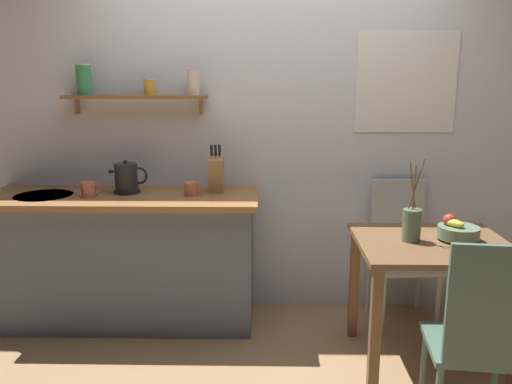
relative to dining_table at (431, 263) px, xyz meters
name	(u,v)px	position (x,y,z in m)	size (l,w,h in m)	color
ground_plane	(271,344)	(-0.92, 0.20, -0.63)	(14.00, 14.00, 0.00)	#A87F56
back_wall	(300,125)	(-0.72, 0.85, 0.72)	(6.80, 0.11, 2.70)	silver
kitchen_counter	(126,258)	(-1.92, 0.52, -0.17)	(1.83, 0.63, 0.92)	slate
wall_shelf	(132,90)	(-1.86, 0.69, 0.97)	(0.96, 0.20, 0.34)	brown
dining_table	(431,263)	(0.00, 0.00, 0.00)	(0.86, 0.76, 0.77)	brown
dining_chair_near	(480,337)	(-0.01, -0.72, -0.07)	(0.45, 0.44, 1.02)	#4C6B5B
dining_chair_far	(400,246)	(-0.01, 0.63, -0.11)	(0.46, 0.45, 0.98)	silver
fruit_bowl	(457,230)	(0.14, 0.03, 0.19)	(0.23, 0.23, 0.15)	slate
twig_vase	(412,224)	(-0.13, 0.01, 0.23)	(0.10, 0.10, 0.48)	#567056
electric_kettle	(127,178)	(-1.89, 0.56, 0.38)	(0.26, 0.18, 0.22)	black
knife_block	(216,173)	(-1.29, 0.59, 0.42)	(0.09, 0.18, 0.33)	tan
coffee_mug_by_sink	(89,189)	(-2.12, 0.44, 0.33)	(0.14, 0.09, 0.10)	#C6664C
coffee_mug_spare	(192,189)	(-1.45, 0.48, 0.33)	(0.13, 0.09, 0.09)	#C6664C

